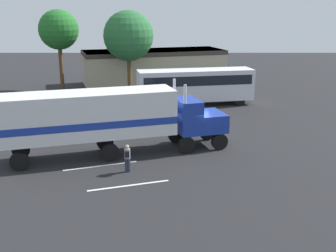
{
  "coord_description": "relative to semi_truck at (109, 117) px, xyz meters",
  "views": [
    {
      "loc": [
        -1.51,
        -26.52,
        9.1
      ],
      "look_at": [
        -1.56,
        -0.46,
        1.6
      ],
      "focal_mm": 44.29,
      "sensor_mm": 36.0,
      "label": 1
    }
  ],
  "objects": [
    {
      "name": "lane_stripe_mid",
      "position": [
        1.67,
        -4.76,
        -2.52
      ],
      "size": [
        4.23,
        1.52,
        0.01
      ],
      "primitive_type": "cube",
      "rotation": [
        0.0,
        0.0,
        0.32
      ],
      "color": "silver",
      "rests_on": "ground_plane"
    },
    {
      "name": "person_bystander",
      "position": [
        1.44,
        -2.84,
        -1.63
      ],
      "size": [
        0.34,
        0.46,
        1.63
      ],
      "color": "#2D3347",
      "rests_on": "ground_plane"
    },
    {
      "name": "parked_bus",
      "position": [
        6.38,
        14.13,
        -0.46
      ],
      "size": [
        11.28,
        4.61,
        3.4
      ],
      "color": "silver",
      "rests_on": "ground_plane"
    },
    {
      "name": "building_backdrop",
      "position": [
        2.01,
        26.23,
        -0.31
      ],
      "size": [
        18.13,
        10.81,
        4.04
      ],
      "color": "#B7AD8C",
      "rests_on": "ground_plane"
    },
    {
      "name": "ground_plane",
      "position": [
        5.26,
        1.58,
        -2.52
      ],
      "size": [
        120.0,
        120.0,
        0.0
      ],
      "primitive_type": "plane",
      "color": "#232326"
    },
    {
      "name": "lane_stripe_near",
      "position": [
        -0.27,
        -1.92,
        -2.52
      ],
      "size": [
        4.2,
        1.64,
        0.01
      ],
      "primitive_type": "cube",
      "rotation": [
        0.0,
        0.0,
        0.34
      ],
      "color": "silver",
      "rests_on": "ground_plane"
    },
    {
      "name": "tree_left",
      "position": [
        -0.52,
        20.52,
        3.59
      ],
      "size": [
        5.41,
        5.41,
        8.84
      ],
      "color": "brown",
      "rests_on": "ground_plane"
    },
    {
      "name": "parked_car",
      "position": [
        -4.4,
        8.98,
        -1.72
      ],
      "size": [
        4.73,
        2.95,
        1.57
      ],
      "color": "#234C8C",
      "rests_on": "ground_plane"
    },
    {
      "name": "tree_center",
      "position": [
        -8.36,
        21.97,
        4.13
      ],
      "size": [
        4.41,
        4.41,
        8.91
      ],
      "color": "brown",
      "rests_on": "ground_plane"
    },
    {
      "name": "semi_truck",
      "position": [
        0.0,
        0.0,
        0.0
      ],
      "size": [
        14.26,
        6.58,
        4.5
      ],
      "color": "#193399",
      "rests_on": "ground_plane"
    }
  ]
}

